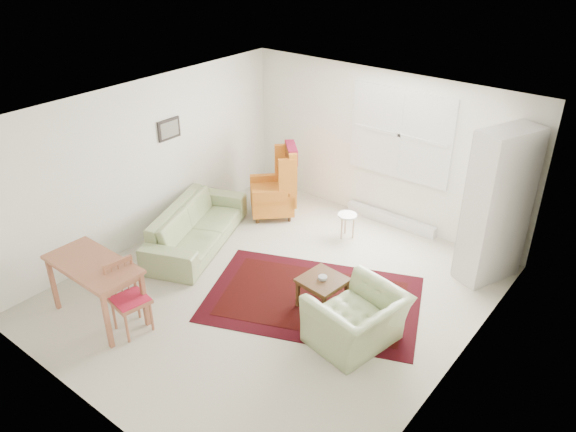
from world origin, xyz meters
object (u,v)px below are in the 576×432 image
Objects in this scene: cabinet at (498,207)px; desk at (97,290)px; armchair at (357,315)px; wingback_chair at (272,181)px; stool at (347,225)px; desk_chair at (130,299)px; coffee_table at (322,293)px; sofa at (196,219)px.

cabinet is 1.71× the size of desk.
armchair is 0.83× the size of wingback_chair.
desk is at bearing -110.60° from stool.
stool is 0.44× the size of desk_chair.
desk is (-1.37, -3.63, 0.20)m from stool.
desk_chair is (0.58, -3.39, -0.16)m from wingback_chair.
cabinet is (0.69, 2.37, 0.69)m from armchair.
desk is 0.55m from desk_chair.
wingback_chair reaches higher than coffee_table.
stool is 2.34m from cabinet.
sofa reaches higher than coffee_table.
wingback_chair is (0.30, 1.46, 0.19)m from sofa.
desk_chair is at bearing -177.29° from sofa.
armchair is 2.56m from cabinet.
cabinet reaches higher than armchair.
stool is 0.32× the size of desk.
wingback_chair is 3.61m from cabinet.
wingback_chair is 0.98× the size of desk.
stool is at bearing -149.05° from cabinet.
wingback_chair is at bearing 19.35° from desk_chair.
sofa is at bearing 99.62° from desk.
sofa is 3.19m from armchair.
cabinet reaches higher than wingback_chair.
cabinet is (1.41, 2.05, 0.88)m from coffee_table.
armchair is 2.54× the size of stool.
coffee_table is 1.87m from stool.
armchair is at bearing -119.55° from sofa.
coffee_table is at bearing -102.21° from cabinet.
desk_chair reaches higher than sofa.
stool is (1.41, 0.16, -0.42)m from wingback_chair.
coffee_table is at bearing 9.13° from wingback_chair.
desk_chair is (-2.97, -3.87, -0.63)m from cabinet.
coffee_table is 0.57× the size of desk_chair.
wingback_chair is 1.35× the size of desk_chair.
armchair is at bearing -83.92° from cabinet.
armchair is at bearing -54.65° from stool.
sofa is at bearing -130.92° from cabinet.
armchair is 1.12× the size of desk_chair.
stool is 3.89m from desk.
desk is at bearing -44.01° from wingback_chair.
wingback_chair reaches higher than desk.
desk reaches higher than coffee_table.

